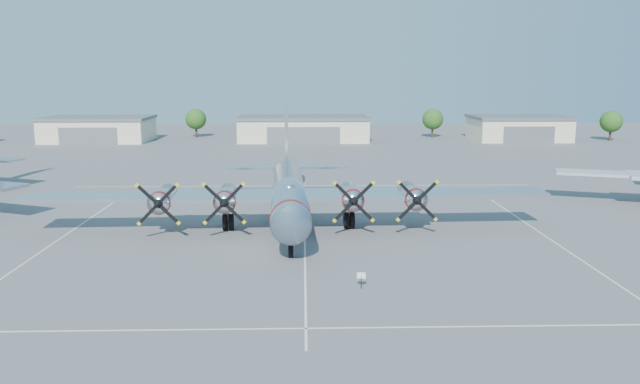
{
  "coord_description": "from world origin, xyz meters",
  "views": [
    {
      "loc": [
        -0.12,
        -56.16,
        14.59
      ],
      "look_at": [
        1.53,
        3.76,
        3.2
      ],
      "focal_mm": 35.0,
      "sensor_mm": 36.0,
      "label": 1
    }
  ],
  "objects_px": {
    "hangar_west": "(98,129)",
    "hangar_east": "(518,128)",
    "hangar_center": "(303,128)",
    "tree_west": "(196,119)",
    "tree_far_east": "(611,122)",
    "tree_east": "(433,119)",
    "main_bomber_b29": "(289,224)",
    "info_placard": "(361,277)"
  },
  "relations": [
    {
      "from": "tree_west",
      "to": "tree_east",
      "type": "relative_size",
      "value": 1.0
    },
    {
      "from": "hangar_center",
      "to": "hangar_west",
      "type": "bearing_deg",
      "value": 180.0
    },
    {
      "from": "hangar_center",
      "to": "tree_west",
      "type": "relative_size",
      "value": 4.31
    },
    {
      "from": "hangar_west",
      "to": "tree_west",
      "type": "xyz_separation_m",
      "value": [
        20.0,
        8.04,
        1.51
      ]
    },
    {
      "from": "hangar_center",
      "to": "tree_west",
      "type": "bearing_deg",
      "value": 162.18
    },
    {
      "from": "hangar_west",
      "to": "tree_east",
      "type": "distance_m",
      "value": 75.26
    },
    {
      "from": "tree_west",
      "to": "tree_east",
      "type": "height_order",
      "value": "same"
    },
    {
      "from": "main_bomber_b29",
      "to": "tree_east",
      "type": "bearing_deg",
      "value": 67.33
    },
    {
      "from": "hangar_east",
      "to": "info_placard",
      "type": "relative_size",
      "value": 17.75
    },
    {
      "from": "hangar_east",
      "to": "info_placard",
      "type": "distance_m",
      "value": 106.77
    },
    {
      "from": "hangar_west",
      "to": "tree_far_east",
      "type": "xyz_separation_m",
      "value": [
        113.0,
        -1.96,
        1.51
      ]
    },
    {
      "from": "hangar_center",
      "to": "hangar_east",
      "type": "relative_size",
      "value": 1.39
    },
    {
      "from": "tree_east",
      "to": "main_bomber_b29",
      "type": "height_order",
      "value": "tree_east"
    },
    {
      "from": "hangar_east",
      "to": "tree_east",
      "type": "distance_m",
      "value": 19.04
    },
    {
      "from": "hangar_west",
      "to": "hangar_east",
      "type": "bearing_deg",
      "value": 0.0
    },
    {
      "from": "hangar_center",
      "to": "tree_far_east",
      "type": "bearing_deg",
      "value": -1.65
    },
    {
      "from": "hangar_west",
      "to": "tree_west",
      "type": "relative_size",
      "value": 3.4
    },
    {
      "from": "tree_far_east",
      "to": "hangar_center",
      "type": "bearing_deg",
      "value": 178.35
    },
    {
      "from": "hangar_east",
      "to": "main_bomber_b29",
      "type": "bearing_deg",
      "value": -122.39
    },
    {
      "from": "hangar_center",
      "to": "info_placard",
      "type": "xyz_separation_m",
      "value": [
        3.85,
        -97.2,
        -1.9
      ]
    },
    {
      "from": "tree_west",
      "to": "info_placard",
      "type": "xyz_separation_m",
      "value": [
        28.85,
        -105.23,
        -3.41
      ]
    },
    {
      "from": "hangar_east",
      "to": "main_bomber_b29",
      "type": "height_order",
      "value": "main_bomber_b29"
    },
    {
      "from": "tree_east",
      "to": "hangar_west",
      "type": "bearing_deg",
      "value": -175.4
    },
    {
      "from": "hangar_center",
      "to": "tree_east",
      "type": "xyz_separation_m",
      "value": [
        30.0,
        6.04,
        1.51
      ]
    },
    {
      "from": "hangar_west",
      "to": "main_bomber_b29",
      "type": "height_order",
      "value": "main_bomber_b29"
    },
    {
      "from": "tree_far_east",
      "to": "hangar_east",
      "type": "bearing_deg",
      "value": 174.39
    },
    {
      "from": "hangar_east",
      "to": "main_bomber_b29",
      "type": "xyz_separation_m",
      "value": [
        -49.57,
        -78.15,
        -2.71
      ]
    },
    {
      "from": "tree_east",
      "to": "hangar_center",
      "type": "bearing_deg",
      "value": -168.62
    },
    {
      "from": "tree_east",
      "to": "hangar_east",
      "type": "bearing_deg",
      "value": -18.54
    },
    {
      "from": "hangar_east",
      "to": "tree_west",
      "type": "bearing_deg",
      "value": 173.72
    },
    {
      "from": "hangar_center",
      "to": "hangar_east",
      "type": "distance_m",
      "value": 48.0
    },
    {
      "from": "hangar_west",
      "to": "tree_far_east",
      "type": "relative_size",
      "value": 3.4
    },
    {
      "from": "tree_west",
      "to": "main_bomber_b29",
      "type": "distance_m",
      "value": 89.42
    },
    {
      "from": "tree_far_east",
      "to": "info_placard",
      "type": "height_order",
      "value": "tree_far_east"
    },
    {
      "from": "tree_west",
      "to": "info_placard",
      "type": "distance_m",
      "value": 109.17
    },
    {
      "from": "hangar_east",
      "to": "hangar_center",
      "type": "bearing_deg",
      "value": -180.0
    },
    {
      "from": "hangar_west",
      "to": "info_placard",
      "type": "height_order",
      "value": "hangar_west"
    },
    {
      "from": "hangar_east",
      "to": "tree_west",
      "type": "height_order",
      "value": "tree_west"
    },
    {
      "from": "hangar_east",
      "to": "tree_far_east",
      "type": "bearing_deg",
      "value": -5.61
    },
    {
      "from": "tree_far_east",
      "to": "tree_west",
      "type": "bearing_deg",
      "value": 173.86
    },
    {
      "from": "hangar_east",
      "to": "tree_east",
      "type": "bearing_deg",
      "value": 161.46
    },
    {
      "from": "hangar_west",
      "to": "main_bomber_b29",
      "type": "distance_m",
      "value": 89.45
    }
  ]
}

